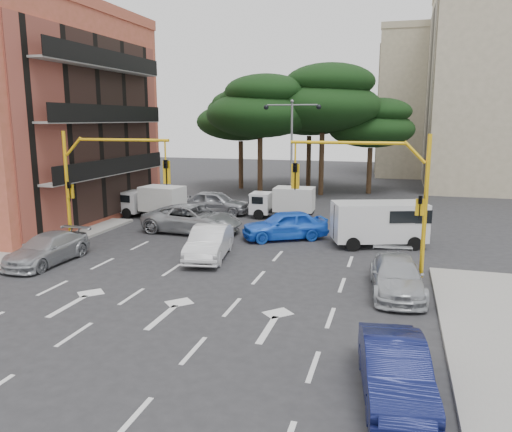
# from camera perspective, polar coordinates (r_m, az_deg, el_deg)

# --- Properties ---
(ground) EXTENTS (120.00, 120.00, 0.00)m
(ground) POSITION_cam_1_polar(r_m,az_deg,el_deg) (21.80, -4.82, -6.59)
(ground) COLOR #28282B
(ground) RESTS_ON ground
(median_strip) EXTENTS (1.40, 6.00, 0.15)m
(median_strip) POSITION_cam_1_polar(r_m,az_deg,el_deg) (36.76, 3.99, 0.82)
(median_strip) COLOR gray
(median_strip) RESTS_ON ground
(apartment_beige_far) EXTENTS (16.20, 12.15, 16.70)m
(apartment_beige_far) POSITION_cam_1_polar(r_m,az_deg,el_deg) (63.68, 21.34, 11.91)
(apartment_beige_far) COLOR tan
(apartment_beige_far) RESTS_ON ground
(pine_left_near) EXTENTS (9.15, 9.15, 10.23)m
(pine_left_near) POSITION_cam_1_polar(r_m,az_deg,el_deg) (42.91, 0.54, 12.42)
(pine_left_near) COLOR #382616
(pine_left_near) RESTS_ON ground
(pine_center) EXTENTS (9.98, 9.98, 11.16)m
(pine_center) POSITION_cam_1_polar(r_m,az_deg,el_deg) (43.86, 7.74, 13.20)
(pine_center) COLOR #382616
(pine_center) RESTS_ON ground
(pine_left_far) EXTENTS (8.32, 8.32, 9.30)m
(pine_left_far) POSITION_cam_1_polar(r_m,az_deg,el_deg) (47.58, -1.72, 11.45)
(pine_left_far) COLOR #382616
(pine_left_far) RESTS_ON ground
(pine_right) EXTENTS (7.49, 7.49, 8.37)m
(pine_right) POSITION_cam_1_polar(r_m,az_deg,el_deg) (45.43, 13.12, 10.31)
(pine_right) COLOR #382616
(pine_right) RESTS_ON ground
(pine_back) EXTENTS (9.15, 9.15, 10.23)m
(pine_back) POSITION_cam_1_polar(r_m,az_deg,el_deg) (49.09, 6.21, 12.19)
(pine_back) COLOR #382616
(pine_back) RESTS_ON ground
(signal_mast_right) EXTENTS (5.79, 0.37, 6.00)m
(signal_mast_right) POSITION_cam_1_polar(r_m,az_deg,el_deg) (21.58, 14.16, 3.51)
(signal_mast_right) COLOR yellow
(signal_mast_right) RESTS_ON ground
(signal_mast_left) EXTENTS (5.79, 0.37, 6.00)m
(signal_mast_left) POSITION_cam_1_polar(r_m,az_deg,el_deg) (25.84, -17.67, 4.52)
(signal_mast_left) COLOR yellow
(signal_mast_left) RESTS_ON ground
(street_lamp_center) EXTENTS (4.16, 0.36, 7.77)m
(street_lamp_center) POSITION_cam_1_polar(r_m,az_deg,el_deg) (36.20, 4.10, 9.19)
(street_lamp_center) COLOR slate
(street_lamp_center) RESTS_ON median_strip
(car_white_hatch) EXTENTS (2.34, 4.85, 1.53)m
(car_white_hatch) POSITION_cam_1_polar(r_m,az_deg,el_deg) (23.99, -5.36, -3.05)
(car_white_hatch) COLOR silver
(car_white_hatch) RESTS_ON ground
(car_blue_compact) EXTENTS (5.07, 3.96, 1.61)m
(car_blue_compact) POSITION_cam_1_polar(r_m,az_deg,el_deg) (27.67, 3.31, -1.03)
(car_blue_compact) COLOR blue
(car_blue_compact) RESTS_ON ground
(car_silver_wagon) EXTENTS (1.98, 4.69, 1.35)m
(car_silver_wagon) POSITION_cam_1_polar(r_m,az_deg,el_deg) (25.05, -22.75, -3.49)
(car_silver_wagon) COLOR #A0A4A8
(car_silver_wagon) RESTS_ON ground
(car_silver_cross_a) EXTENTS (6.03, 3.09, 1.63)m
(car_silver_cross_a) POSITION_cam_1_polar(r_m,az_deg,el_deg) (29.48, -7.28, -0.33)
(car_silver_cross_a) COLOR #9EA1A5
(car_silver_cross_a) RESTS_ON ground
(car_silver_cross_b) EXTENTS (4.83, 2.00, 1.64)m
(car_silver_cross_b) POSITION_cam_1_polar(r_m,az_deg,el_deg) (35.10, -4.66, 1.56)
(car_silver_cross_b) COLOR #9C9EA4
(car_silver_cross_b) RESTS_ON ground
(car_navy_parked) EXTENTS (2.06, 4.41, 1.40)m
(car_navy_parked) POSITION_cam_1_polar(r_m,az_deg,el_deg) (12.89, 15.57, -16.60)
(car_navy_parked) COLOR #0C1240
(car_navy_parked) RESTS_ON ground
(car_silver_parked) EXTENTS (2.34, 4.84, 1.36)m
(car_silver_parked) POSITION_cam_1_polar(r_m,az_deg,el_deg) (19.95, 15.79, -6.62)
(car_silver_parked) COLOR #ABAEB3
(car_silver_parked) RESTS_ON ground
(van_white) EXTENTS (5.16, 3.53, 2.36)m
(van_white) POSITION_cam_1_polar(r_m,az_deg,el_deg) (26.87, 13.84, -0.88)
(van_white) COLOR silver
(van_white) RESTS_ON ground
(box_truck_a) EXTENTS (4.62, 2.36, 2.18)m
(box_truck_a) POSITION_cam_1_polar(r_m,az_deg,el_deg) (34.25, -11.75, 1.59)
(box_truck_a) COLOR silver
(box_truck_a) RESTS_ON ground
(box_truck_b) EXTENTS (4.36, 1.93, 2.12)m
(box_truck_b) POSITION_cam_1_polar(r_m,az_deg,el_deg) (33.44, 3.07, 1.52)
(box_truck_b) COLOR silver
(box_truck_b) RESTS_ON ground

